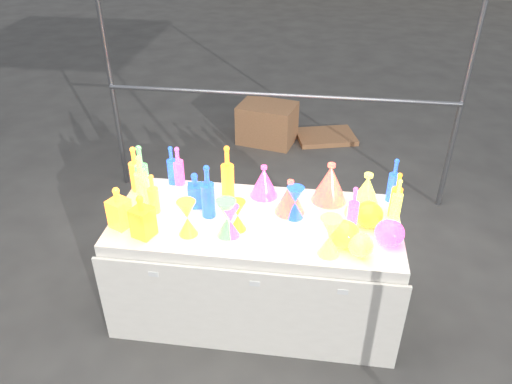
# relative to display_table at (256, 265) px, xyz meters

# --- Properties ---
(ground) EXTENTS (80.00, 80.00, 0.00)m
(ground) POSITION_rel_display_table_xyz_m (-0.00, 0.01, -0.37)
(ground) COLOR #5B5954
(ground) RESTS_ON ground
(display_table) EXTENTS (1.84, 0.83, 0.75)m
(display_table) POSITION_rel_display_table_xyz_m (0.00, 0.00, 0.00)
(display_table) COLOR white
(display_table) RESTS_ON ground
(cardboard_box_closed) EXTENTS (0.69, 0.56, 0.44)m
(cardboard_box_closed) POSITION_rel_display_table_xyz_m (-0.22, 2.59, -0.15)
(cardboard_box_closed) COLOR #A6714B
(cardboard_box_closed) RESTS_ON ground
(cardboard_box_flat) EXTENTS (0.75, 0.62, 0.06)m
(cardboard_box_flat) POSITION_rel_display_table_xyz_m (0.44, 2.74, -0.35)
(cardboard_box_flat) COLOR #A6714B
(cardboard_box_flat) RESTS_ON ground
(bottle_0) EXTENTS (0.11, 0.11, 0.33)m
(bottle_0) POSITION_rel_display_table_xyz_m (-0.85, 0.25, 0.54)
(bottle_0) COLOR red
(bottle_0) RESTS_ON display_table
(bottle_1) EXTENTS (0.07, 0.07, 0.29)m
(bottle_1) POSITION_rel_display_table_xyz_m (-0.63, 0.36, 0.52)
(bottle_1) COLOR #177E47
(bottle_1) RESTS_ON display_table
(bottle_2) EXTENTS (0.09, 0.09, 0.39)m
(bottle_2) POSITION_rel_display_table_xyz_m (-0.22, 0.22, 0.57)
(bottle_2) COLOR yellow
(bottle_2) RESTS_ON display_table
(bottle_3) EXTENTS (0.09, 0.09, 0.29)m
(bottle_3) POSITION_rel_display_table_xyz_m (-0.59, 0.36, 0.52)
(bottle_3) COLOR blue
(bottle_3) RESTS_ON display_table
(bottle_4) EXTENTS (0.10, 0.10, 0.35)m
(bottle_4) POSITION_rel_display_table_xyz_m (-0.76, 0.09, 0.55)
(bottle_4) COLOR #136677
(bottle_4) RESTS_ON display_table
(bottle_5) EXTENTS (0.11, 0.11, 0.40)m
(bottle_5) POSITION_rel_display_table_xyz_m (-0.77, 0.14, 0.57)
(bottle_5) COLOR #AB22A1
(bottle_5) RESTS_ON display_table
(bottle_6) EXTENTS (0.08, 0.08, 0.27)m
(bottle_6) POSITION_rel_display_table_xyz_m (-0.65, 0.00, 0.51)
(bottle_6) COLOR red
(bottle_6) RESTS_ON display_table
(bottle_7) EXTENTS (0.11, 0.11, 0.36)m
(bottle_7) POSITION_rel_display_table_xyz_m (-0.30, 0.01, 0.56)
(bottle_7) COLOR #177E47
(bottle_7) RESTS_ON display_table
(decanter_0) EXTENTS (0.15, 0.15, 0.27)m
(decanter_0) POSITION_rel_display_table_xyz_m (-0.81, -0.17, 0.51)
(decanter_0) COLOR red
(decanter_0) RESTS_ON display_table
(decanter_1) EXTENTS (0.15, 0.15, 0.28)m
(decanter_1) POSITION_rel_display_table_xyz_m (-0.64, -0.25, 0.52)
(decanter_1) COLOR yellow
(decanter_1) RESTS_ON display_table
(decanter_2) EXTENTS (0.11, 0.11, 0.24)m
(decanter_2) POSITION_rel_display_table_xyz_m (-0.41, 0.10, 0.50)
(decanter_2) COLOR #177E47
(decanter_2) RESTS_ON display_table
(hourglass_0) EXTENTS (0.13, 0.13, 0.20)m
(hourglass_0) POSITION_rel_display_table_xyz_m (-0.09, -0.11, 0.48)
(hourglass_0) COLOR yellow
(hourglass_0) RESTS_ON display_table
(hourglass_1) EXTENTS (0.11, 0.11, 0.21)m
(hourglass_1) POSITION_rel_display_table_xyz_m (-0.13, -0.18, 0.48)
(hourglass_1) COLOR blue
(hourglass_1) RESTS_ON display_table
(hourglass_2) EXTENTS (0.13, 0.13, 0.25)m
(hourglass_2) POSITION_rel_display_table_xyz_m (0.45, -0.27, 0.50)
(hourglass_2) COLOR #136677
(hourglass_2) RESTS_ON display_table
(hourglass_3) EXTENTS (0.15, 0.15, 0.24)m
(hourglass_3) POSITION_rel_display_table_xyz_m (-0.15, -0.18, 0.50)
(hourglass_3) COLOR #AB22A1
(hourglass_3) RESTS_ON display_table
(hourglass_4) EXTENTS (0.15, 0.15, 0.23)m
(hourglass_4) POSITION_rel_display_table_xyz_m (-0.38, -0.20, 0.49)
(hourglass_4) COLOR red
(hourglass_4) RESTS_ON display_table
(hourglass_5) EXTENTS (0.11, 0.11, 0.22)m
(hourglass_5) POSITION_rel_display_table_xyz_m (0.24, 0.06, 0.48)
(hourglass_5) COLOR #177E47
(hourglass_5) RESTS_ON display_table
(globe_0) EXTENTS (0.23, 0.23, 0.14)m
(globe_0) POSITION_rel_display_table_xyz_m (0.54, -0.18, 0.45)
(globe_0) COLOR red
(globe_0) RESTS_ON display_table
(globe_1) EXTENTS (0.16, 0.16, 0.12)m
(globe_1) POSITION_rel_display_table_xyz_m (0.63, -0.26, 0.44)
(globe_1) COLOR #136677
(globe_1) RESTS_ON display_table
(globe_2) EXTENTS (0.21, 0.21, 0.14)m
(globe_2) POSITION_rel_display_table_xyz_m (0.69, 0.04, 0.45)
(globe_2) COLOR yellow
(globe_2) RESTS_ON display_table
(globe_3) EXTENTS (0.23, 0.23, 0.14)m
(globe_3) POSITION_rel_display_table_xyz_m (0.80, -0.13, 0.45)
(globe_3) COLOR blue
(globe_3) RESTS_ON display_table
(lampshade_0) EXTENTS (0.20, 0.20, 0.23)m
(lampshade_0) POSITION_rel_display_table_xyz_m (0.20, 0.12, 0.49)
(lampshade_0) COLOR gold
(lampshade_0) RESTS_ON display_table
(lampshade_1) EXTENTS (0.27, 0.27, 0.27)m
(lampshade_1) POSITION_rel_display_table_xyz_m (0.45, 0.29, 0.51)
(lampshade_1) COLOR gold
(lampshade_1) RESTS_ON display_table
(lampshade_2) EXTENTS (0.23, 0.23, 0.23)m
(lampshade_2) POSITION_rel_display_table_xyz_m (0.01, 0.29, 0.49)
(lampshade_2) COLOR blue
(lampshade_2) RESTS_ON display_table
(lampshade_3) EXTENTS (0.28, 0.28, 0.29)m
(lampshade_3) POSITION_rel_display_table_xyz_m (0.67, 0.16, 0.52)
(lampshade_3) COLOR #136677
(lampshade_3) RESTS_ON display_table
(bottle_8) EXTENTS (0.09, 0.09, 0.31)m
(bottle_8) POSITION_rel_display_table_xyz_m (0.86, 0.34, 0.53)
(bottle_8) COLOR #177E47
(bottle_8) RESTS_ON display_table
(bottle_9) EXTENTS (0.09, 0.09, 0.31)m
(bottle_9) POSITION_rel_display_table_xyz_m (0.86, 0.16, 0.53)
(bottle_9) COLOR yellow
(bottle_9) RESTS_ON display_table
(bottle_10) EXTENTS (0.08, 0.08, 0.30)m
(bottle_10) POSITION_rel_display_table_xyz_m (0.59, -0.01, 0.52)
(bottle_10) COLOR blue
(bottle_10) RESTS_ON display_table
(bottle_11) EXTENTS (0.07, 0.07, 0.29)m
(bottle_11) POSITION_rel_display_table_xyz_m (0.86, 0.12, 0.52)
(bottle_11) COLOR #136677
(bottle_11) RESTS_ON display_table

